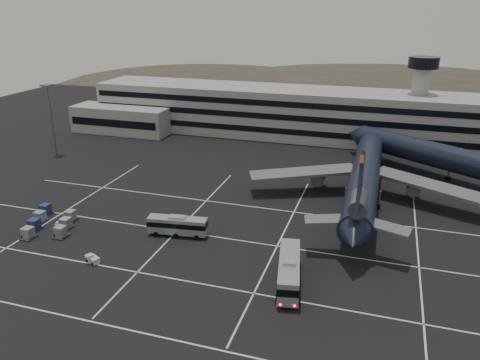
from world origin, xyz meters
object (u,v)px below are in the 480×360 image
at_px(trijet_main, 364,179).
at_px(tug_a, 61,225).
at_px(bus_far, 178,225).
at_px(uld_cluster, 49,222).
at_px(bus_near, 289,270).

bearing_deg(trijet_main, tug_a, -152.07).
relative_size(bus_far, uld_cluster, 0.88).
xyz_separation_m(bus_near, bus_far, (-21.26, 9.09, -0.46)).
relative_size(trijet_main, tug_a, 27.29).
bearing_deg(bus_near, bus_far, 146.44).
bearing_deg(trijet_main, bus_near, -104.11).
distance_m(trijet_main, bus_far, 37.62).
bearing_deg(bus_far, uld_cluster, 91.91).
bearing_deg(uld_cluster, bus_far, 9.59).
distance_m(bus_far, uld_cluster, 23.52).
bearing_deg(uld_cluster, bus_near, -6.64).
relative_size(tug_a, uld_cluster, 0.18).
bearing_deg(trijet_main, uld_cluster, -152.73).
distance_m(bus_near, uld_cluster, 44.75).
distance_m(bus_near, tug_a, 42.74).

